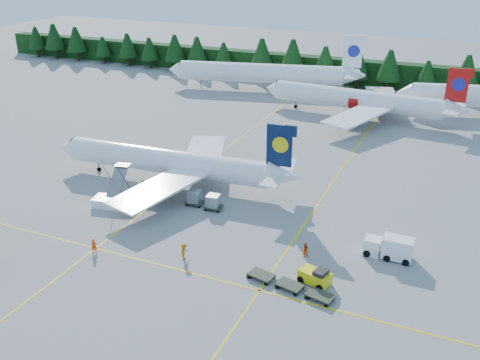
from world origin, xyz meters
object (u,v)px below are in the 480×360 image
at_px(airliner_red, 353,99).
at_px(airstairs, 112,199).
at_px(service_truck, 389,247).
at_px(airliner_navy, 163,161).
at_px(baggage_tug, 315,276).

distance_m(airliner_red, airstairs, 55.72).
relative_size(airliner_red, service_truck, 7.43).
bearing_deg(airliner_navy, baggage_tug, -33.48).
bearing_deg(service_truck, airliner_red, 108.08).
distance_m(airliner_red, service_truck, 52.71).
xyz_separation_m(airliner_navy, service_truck, (33.24, -7.70, -1.90)).
xyz_separation_m(airliner_red, service_truck, (15.52, -50.33, -2.18)).
relative_size(airliner_navy, airliner_red, 0.92).
distance_m(airstairs, baggage_tug, 30.18).
xyz_separation_m(airliner_red, airstairs, (-19.90, -51.98, -2.53)).
bearing_deg(airliner_navy, service_truck, -16.55).
height_order(airliner_red, service_truck, airliner_red).
bearing_deg(airstairs, airliner_navy, 64.96).
relative_size(service_truck, baggage_tug, 1.51).
bearing_deg(airliner_red, airliner_navy, -108.33).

